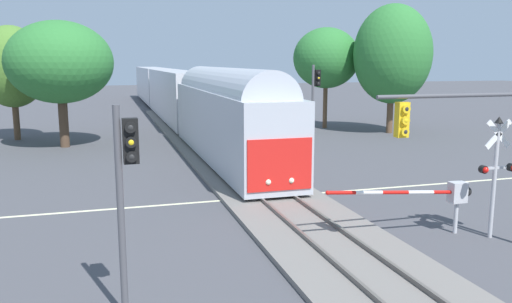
{
  "coord_description": "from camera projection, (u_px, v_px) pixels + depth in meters",
  "views": [
    {
      "loc": [
        -6.71,
        -20.71,
        5.84
      ],
      "look_at": [
        -0.55,
        0.24,
        2.0
      ],
      "focal_mm": 36.16,
      "sensor_mm": 36.0,
      "label": 1
    }
  ],
  "objects": [
    {
      "name": "pine_left_background",
      "position": [
        12.0,
        67.0,
        37.81
      ],
      "size": [
        4.9,
        4.9,
        8.43
      ],
      "color": "brown",
      "rests_on": "ground"
    },
    {
      "name": "maple_right_background",
      "position": [
        393.0,
        54.0,
        41.39
      ],
      "size": [
        6.24,
        6.24,
        10.35
      ],
      "color": "brown",
      "rests_on": "ground"
    },
    {
      "name": "traffic_signal_near_right",
      "position": [
        489.0,
        128.0,
        15.41
      ],
      "size": [
        5.89,
        0.38,
        5.1
      ],
      "color": "#4C4C51",
      "rests_on": "ground"
    },
    {
      "name": "traffic_signal_far_side",
      "position": [
        315.0,
        95.0,
        31.77
      ],
      "size": [
        0.53,
        0.38,
        5.62
      ],
      "color": "#4C4C51",
      "rests_on": "ground"
    },
    {
      "name": "oak_behind_train",
      "position": [
        60.0,
        62.0,
        34.5
      ],
      "size": [
        7.03,
        7.03,
        8.53
      ],
      "color": "#4C3828",
      "rests_on": "ground"
    },
    {
      "name": "commuter_train",
      "position": [
        175.0,
        93.0,
        50.83
      ],
      "size": [
        3.04,
        68.05,
        5.16
      ],
      "color": "#B2B7C1",
      "rests_on": "railway_track"
    },
    {
      "name": "railway_track",
      "position": [
        270.0,
        195.0,
        22.43
      ],
      "size": [
        4.4,
        80.0,
        0.32
      ],
      "color": "slate",
      "rests_on": "ground"
    },
    {
      "name": "road_centre_stripe",
      "position": [
        270.0,
        197.0,
        22.45
      ],
      "size": [
        44.0,
        0.2,
        0.01
      ],
      "color": "beige",
      "rests_on": "ground"
    },
    {
      "name": "ground_plane",
      "position": [
        270.0,
        197.0,
        22.45
      ],
      "size": [
        220.0,
        220.0,
        0.0
      ],
      "primitive_type": "plane",
      "color": "#47474C"
    },
    {
      "name": "crossing_signal_mast",
      "position": [
        496.0,
        165.0,
        16.83
      ],
      "size": [
        1.36,
        0.44,
        4.08
      ],
      "color": "#B2B2B7",
      "rests_on": "ground"
    },
    {
      "name": "traffic_signal_near_left",
      "position": [
        126.0,
        178.0,
        11.36
      ],
      "size": [
        0.53,
        0.38,
        4.92
      ],
      "color": "#4C4C51",
      "rests_on": "ground"
    },
    {
      "name": "crossing_gate_near",
      "position": [
        444.0,
        194.0,
        17.34
      ],
      "size": [
        5.41,
        0.4,
        1.85
      ],
      "color": "#B7B7BC",
      "rests_on": "ground"
    },
    {
      "name": "oak_far_right",
      "position": [
        326.0,
        58.0,
        44.58
      ],
      "size": [
        5.71,
        5.71,
        8.71
      ],
      "color": "brown",
      "rests_on": "ground"
    }
  ]
}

